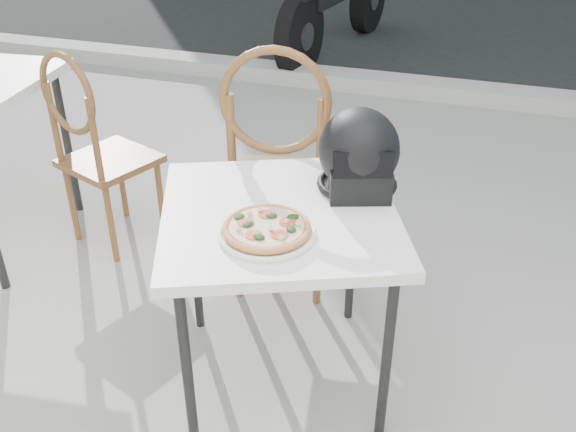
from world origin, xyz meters
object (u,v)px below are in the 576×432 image
(pizza, at_px, (267,228))
(cafe_chair_main, at_px, (280,161))
(plate, at_px, (267,233))
(helmet, at_px, (359,155))
(cafe_chair_side, at_px, (94,142))
(cafe_table_main, at_px, (280,228))

(pizza, height_order, cafe_chair_main, cafe_chair_main)
(plate, distance_m, helmet, 0.44)
(plate, height_order, cafe_chair_side, cafe_chair_side)
(cafe_chair_main, relative_size, cafe_chair_side, 1.14)
(cafe_table_main, relative_size, cafe_chair_main, 0.88)
(cafe_table_main, height_order, plate, plate)
(plate, bearing_deg, pizza, 97.96)
(helmet, bearing_deg, pizza, -135.38)
(cafe_table_main, xyz_separation_m, cafe_chair_side, (-1.09, 0.59, -0.10))
(cafe_table_main, distance_m, cafe_chair_main, 0.54)
(plate, distance_m, cafe_chair_main, 0.70)
(cafe_chair_side, bearing_deg, cafe_table_main, 172.30)
(helmet, bearing_deg, cafe_chair_side, 145.54)
(cafe_chair_main, bearing_deg, plate, 96.11)
(helmet, bearing_deg, plate, -135.37)
(plate, xyz_separation_m, pizza, (-0.00, 0.00, 0.02))
(plate, bearing_deg, cafe_chair_main, 105.49)
(pizza, bearing_deg, cafe_chair_main, 105.50)
(plate, xyz_separation_m, helmet, (0.19, 0.38, 0.11))
(plate, relative_size, helmet, 0.94)
(plate, bearing_deg, cafe_table_main, 94.39)
(pizza, height_order, helmet, helmet)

